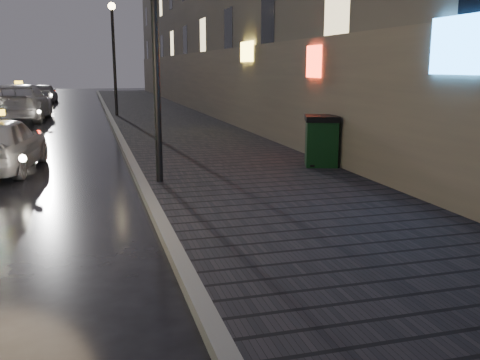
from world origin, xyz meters
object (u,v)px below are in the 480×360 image
object	(u,v)px
taxi_near	(0,144)
taxi_mid	(20,102)
trash_bin	(321,140)
car_far	(44,93)
lamp_far	(114,45)
lamp_near	(155,13)

from	to	relation	value
taxi_near	taxi_mid	size ratio (longest dim) A/B	0.68
trash_bin	car_far	xyz separation A→B (m)	(-8.17, 28.40, -0.09)
taxi_mid	trash_bin	bearing A→B (deg)	121.45
lamp_far	car_far	xyz separation A→B (m)	(-4.22, 13.15, -2.82)
lamp_far	trash_bin	distance (m)	15.99
lamp_near	trash_bin	bearing A→B (deg)	10.70
trash_bin	lamp_far	bearing A→B (deg)	123.85
taxi_near	taxi_mid	world-z (taller)	taxi_mid
lamp_far	taxi_near	size ratio (longest dim) A/B	1.34
taxi_near	taxi_mid	bearing A→B (deg)	-78.37
lamp_far	taxi_mid	world-z (taller)	lamp_far
lamp_far	taxi_near	bearing A→B (deg)	-104.56
lamp_near	taxi_near	world-z (taller)	lamp_near
lamp_near	taxi_mid	bearing A→B (deg)	105.16
lamp_far	taxi_near	xyz separation A→B (m)	(-3.42, -13.15, -2.82)
trash_bin	taxi_mid	distance (m)	17.47
lamp_far	taxi_near	world-z (taller)	lamp_far
trash_bin	car_far	distance (m)	29.55
car_far	lamp_near	bearing A→B (deg)	100.56
lamp_near	lamp_far	size ratio (longest dim) A/B	1.00
taxi_mid	lamp_far	bearing A→B (deg)	-178.40
car_far	trash_bin	bearing A→B (deg)	108.37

